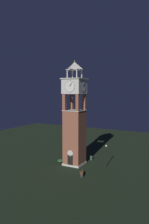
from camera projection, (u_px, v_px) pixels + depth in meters
The scene contains 6 objects.
ground at pixel (74, 164), 43.28m from camera, with size 80.00×80.00×0.00m, color black.
clock_tower at pixel (74, 122), 42.49m from camera, with size 3.92×3.92×19.46m.
park_bench at pixel (82, 173), 37.36m from camera, with size 1.19×1.60×0.95m.
lamp_post at pixel (106, 152), 41.54m from camera, with size 0.36×0.36×4.10m.
trash_bin at pixel (91, 158), 45.86m from camera, with size 0.52×0.52×0.80m, color #38513D.
shrub_near_entry at pixel (61, 161), 44.31m from camera, with size 1.25×1.25×0.66m, color #28562D.
Camera 1 is at (19.95, -37.09, 14.10)m, focal length 36.42 mm.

